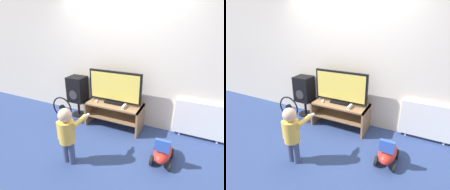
{
  "view_description": "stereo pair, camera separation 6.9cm",
  "coord_description": "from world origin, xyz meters",
  "views": [
    {
      "loc": [
        1.28,
        -2.58,
        1.92
      ],
      "look_at": [
        0.0,
        0.14,
        0.71
      ],
      "focal_mm": 28.0,
      "sensor_mm": 36.0,
      "label": 1
    },
    {
      "loc": [
        1.34,
        -2.55,
        1.92
      ],
      "look_at": [
        0.0,
        0.14,
        0.71
      ],
      "focal_mm": 28.0,
      "sensor_mm": 36.0,
      "label": 2
    }
  ],
  "objects": [
    {
      "name": "radiator",
      "position": [
        1.55,
        0.49,
        0.38
      ],
      "size": [
        0.9,
        0.08,
        0.7
      ],
      "color": "white",
      "rests_on": "ground_plane"
    },
    {
      "name": "speaker_tower",
      "position": [
        -0.93,
        0.34,
        0.6
      ],
      "size": [
        0.37,
        0.34,
        0.9
      ],
      "color": "black",
      "rests_on": "ground_plane"
    },
    {
      "name": "game_console",
      "position": [
        0.25,
        0.12,
        0.53
      ],
      "size": [
        0.04,
        0.16,
        0.06
      ],
      "color": "white",
      "rests_on": "tv_stand"
    },
    {
      "name": "tv_stand",
      "position": [
        0.0,
        0.24,
        0.33
      ],
      "size": [
        1.11,
        0.48,
        0.51
      ],
      "color": "#93704C",
      "rests_on": "ground_plane"
    },
    {
      "name": "floor_fan",
      "position": [
        -1.03,
        -0.08,
        0.26
      ],
      "size": [
        0.47,
        0.24,
        0.57
      ],
      "color": "black",
      "rests_on": "ground_plane"
    },
    {
      "name": "ride_on_toy",
      "position": [
        1.07,
        -0.37,
        0.18
      ],
      "size": [
        0.29,
        0.53,
        0.47
      ],
      "color": "red",
      "rests_on": "ground_plane"
    },
    {
      "name": "ground_plane",
      "position": [
        0.0,
        0.0,
        0.0
      ],
      "size": [
        16.0,
        16.0,
        0.0
      ],
      "primitive_type": "plane",
      "color": "navy"
    },
    {
      "name": "television",
      "position": [
        0.0,
        0.26,
        0.82
      ],
      "size": [
        1.05,
        0.2,
        0.63
      ],
      "color": "black",
      "rests_on": "tv_stand"
    },
    {
      "name": "wall_back",
      "position": [
        0.0,
        0.56,
        1.3
      ],
      "size": [
        10.0,
        0.06,
        2.6
      ],
      "color": "silver",
      "rests_on": "ground_plane"
    },
    {
      "name": "remote_primary",
      "position": [
        -0.34,
        0.15,
        0.52
      ],
      "size": [
        0.08,
        0.13,
        0.03
      ],
      "color": "white",
      "rests_on": "tv_stand"
    },
    {
      "name": "child",
      "position": [
        -0.18,
        -0.96,
        0.52
      ],
      "size": [
        0.34,
        0.5,
        0.89
      ],
      "color": "#3F4C72",
      "rests_on": "ground_plane"
    }
  ]
}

